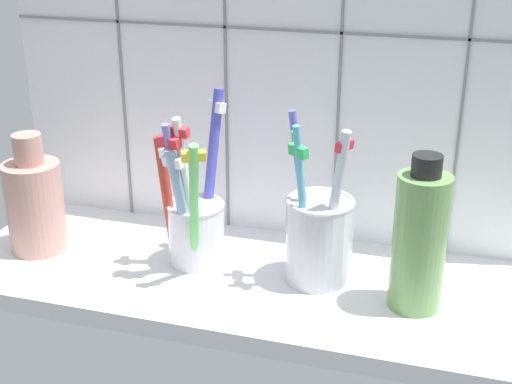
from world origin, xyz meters
The scene contains 6 objects.
counter_slab centered at (0.00, 0.00, 1.00)cm, with size 64.00×22.00×2.00cm, color silver.
tile_wall_back centered at (0.00, 12.00, 22.50)cm, with size 64.00×2.20×45.00cm.
toothbrush_cup_left centered at (-6.75, 0.82, 7.12)cm, with size 7.21×10.59×18.61cm.
toothbrush_cup_right centered at (6.67, 1.11, 7.06)cm, with size 6.98×6.98×18.17cm.
ceramic_vase centered at (-24.91, -0.88, 7.60)cm, with size 6.30×6.30×13.51cm.
soap_bottle centered at (16.75, -1.20, 9.12)cm, with size 5.09×5.09×15.57cm.
Camera 1 is at (19.06, -63.03, 39.20)cm, focal length 50.03 mm.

